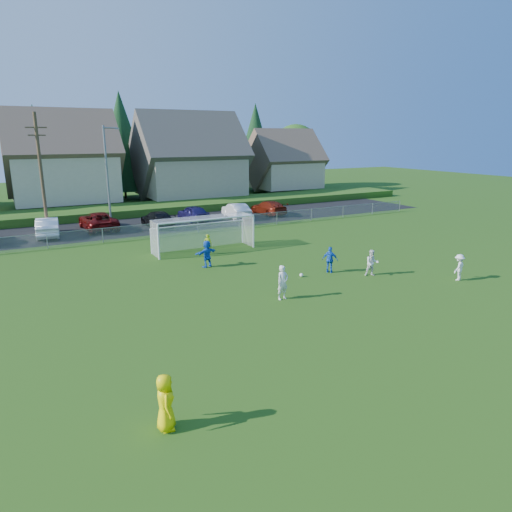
% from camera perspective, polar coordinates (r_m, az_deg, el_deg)
% --- Properties ---
extents(ground, '(160.00, 160.00, 0.00)m').
position_cam_1_polar(ground, '(20.64, 10.93, -8.75)').
color(ground, '#193D0C').
rests_on(ground, ground).
extents(asphalt_lot, '(60.00, 60.00, 0.00)m').
position_cam_1_polar(asphalt_lot, '(44.42, -12.29, 3.88)').
color(asphalt_lot, black).
rests_on(asphalt_lot, ground).
extents(grass_embankment, '(70.00, 6.00, 0.80)m').
position_cam_1_polar(grass_embankment, '(51.49, -14.77, 5.64)').
color(grass_embankment, '#1E420F').
rests_on(grass_embankment, ground).
extents(soccer_ball, '(0.22, 0.22, 0.22)m').
position_cam_1_polar(soccer_ball, '(27.34, 5.69, -2.39)').
color(soccer_ball, white).
rests_on(soccer_ball, ground).
extents(referee, '(0.69, 0.92, 1.70)m').
position_cam_1_polar(referee, '(13.77, -11.28, -17.51)').
color(referee, '#FFE505').
rests_on(referee, ground).
extents(player_white_a, '(0.70, 0.51, 1.79)m').
position_cam_1_polar(player_white_a, '(23.37, 3.35, -3.32)').
color(player_white_a, silver).
rests_on(player_white_a, ground).
extents(player_white_b, '(0.97, 0.90, 1.59)m').
position_cam_1_polar(player_white_b, '(28.11, 14.28, -0.85)').
color(player_white_b, silver).
rests_on(player_white_b, ground).
extents(player_white_c, '(1.12, 0.84, 1.55)m').
position_cam_1_polar(player_white_c, '(28.93, 24.03, -1.30)').
color(player_white_c, silver).
rests_on(player_white_c, ground).
extents(player_blue_a, '(0.93, 0.97, 1.62)m').
position_cam_1_polar(player_blue_a, '(28.25, 9.24, -0.46)').
color(player_blue_a, blue).
rests_on(player_blue_a, ground).
extents(player_blue_b, '(1.69, 0.93, 1.73)m').
position_cam_1_polar(player_blue_b, '(29.25, -6.14, 0.28)').
color(player_blue_b, blue).
rests_on(player_blue_b, ground).
extents(goalkeeper, '(0.63, 0.54, 1.47)m').
position_cam_1_polar(goalkeeper, '(32.40, -6.03, 1.48)').
color(goalkeeper, '#CCE21A').
rests_on(goalkeeper, ground).
extents(car_b, '(2.19, 5.03, 1.61)m').
position_cam_1_polar(car_b, '(41.84, -24.59, 3.33)').
color(car_b, white).
rests_on(car_b, ground).
extents(car_c, '(2.84, 5.78, 1.58)m').
position_cam_1_polar(car_c, '(43.28, -19.12, 4.18)').
color(car_c, '#560A09').
rests_on(car_c, ground).
extents(car_d, '(2.13, 5.06, 1.46)m').
position_cam_1_polar(car_d, '(43.12, -12.20, 4.54)').
color(car_d, black).
rests_on(car_d, ground).
extents(car_e, '(2.16, 4.65, 1.54)m').
position_cam_1_polar(car_e, '(45.58, -7.85, 5.33)').
color(car_e, '#1A154C').
rests_on(car_e, ground).
extents(car_f, '(2.07, 4.77, 1.53)m').
position_cam_1_polar(car_f, '(46.78, -2.51, 5.69)').
color(car_f, silver).
rests_on(car_f, ground).
extents(car_g, '(2.27, 5.09, 1.45)m').
position_cam_1_polar(car_g, '(49.02, 1.57, 6.07)').
color(car_g, maroon).
rests_on(car_g, ground).
extents(soccer_goal, '(7.42, 1.90, 2.50)m').
position_cam_1_polar(soccer_goal, '(33.49, -6.69, 3.45)').
color(soccer_goal, white).
rests_on(soccer_goal, ground).
extents(chainlink_fence, '(52.06, 0.06, 1.20)m').
position_cam_1_polar(chainlink_fence, '(39.15, -9.98, 3.48)').
color(chainlink_fence, gray).
rests_on(chainlink_fence, ground).
extents(streetlight, '(1.38, 0.18, 9.00)m').
position_cam_1_polar(streetlight, '(41.28, -18.02, 9.48)').
color(streetlight, slate).
rests_on(streetlight, ground).
extents(utility_pole, '(1.60, 0.26, 10.00)m').
position_cam_1_polar(utility_pole, '(41.59, -25.25, 9.26)').
color(utility_pole, '#473321').
rests_on(utility_pole, ground).
extents(houses_row, '(53.90, 11.45, 13.27)m').
position_cam_1_polar(houses_row, '(58.63, -15.19, 13.49)').
color(houses_row, tan).
rests_on(houses_row, ground).
extents(tree_row, '(65.98, 12.36, 13.80)m').
position_cam_1_polar(tree_row, '(64.53, -17.39, 13.03)').
color(tree_row, '#382616').
rests_on(tree_row, ground).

